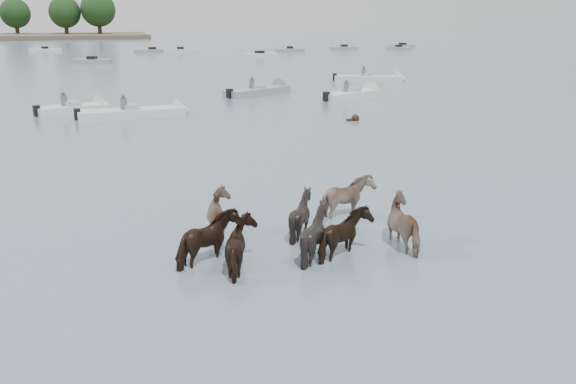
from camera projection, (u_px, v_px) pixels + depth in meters
name	position (u px, v px, depth m)	size (l,w,h in m)	color
ground	(268.00, 273.00, 12.97)	(400.00, 400.00, 0.00)	slate
pony_herd	(302.00, 228.00, 14.37)	(6.70, 4.00, 1.47)	black
swimming_pony	(354.00, 119.00, 31.71)	(0.72, 0.44, 0.44)	black
motorboat_a	(84.00, 109.00, 34.28)	(4.63, 2.87, 1.92)	silver
motorboat_b	(147.00, 113.00, 32.92)	(6.41, 1.88, 1.92)	silver
motorboat_c	(265.00, 91.00, 42.55)	(5.84, 4.22, 1.92)	gray
motorboat_d	(359.00, 94.00, 40.61)	(5.51, 3.59, 1.92)	silver
motorboat_e	(377.00, 79.00, 50.47)	(6.28, 3.86, 1.92)	silver
distant_flotilla	(109.00, 53.00, 84.47)	(103.21, 28.49, 0.93)	gray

